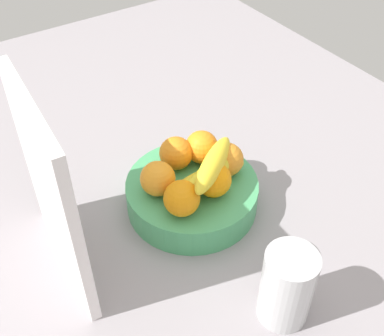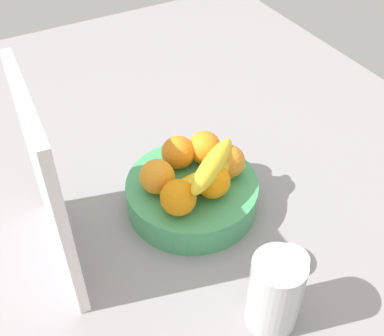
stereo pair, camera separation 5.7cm
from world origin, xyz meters
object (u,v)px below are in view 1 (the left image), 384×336
Objects in this scene: orange_back_right at (227,160)px; orange_front_left at (176,153)px; fruit_bowl at (192,194)px; orange_back_left at (214,180)px; thermos_tumbler at (287,287)px; jar_lid at (295,254)px; banana_bunch at (211,172)px; cutting_board at (51,193)px; orange_front_right at (158,179)px; orange_top_stack at (202,147)px; orange_center at (182,198)px.

orange_front_left is at bearing 45.58° from orange_back_right.
orange_back_left is at bearing -156.78° from fruit_bowl.
jar_lid is at bearing -52.67° from thermos_tumbler.
cutting_board is (3.61, 29.39, 7.43)cm from banana_bunch.
orange_front_left is at bearing -57.20° from orange_front_right.
banana_bunch is 0.49× the size of cutting_board.
jar_lid is (7.53, -9.88, -6.63)cm from thermos_tumbler.
cutting_board is 41.04cm from thermos_tumbler.
orange_back_left is (-10.65, -1.86, 0.00)cm from orange_front_left.
cutting_board is 45.66cm from jar_lid.
orange_top_stack is (-1.24, -5.47, 0.00)cm from orange_front_left.
cutting_board is (-5.49, 27.21, 8.19)cm from orange_front_left.
orange_back_right is 29.60cm from thermos_tumbler.
orange_back_left is 0.96× the size of jar_lid.
orange_front_right is 21.90cm from cutting_board.
orange_front_left is at bearing -74.93° from cutting_board.
orange_front_left and orange_front_right have the same top height.
orange_front_left is 9.39cm from banana_bunch.
orange_center is (-11.47, 5.95, 0.00)cm from orange_front_left.
jar_lid is (-17.28, -6.76, -9.08)cm from orange_back_left.
cutting_board is (0.58, 27.10, 14.82)cm from fruit_bowl.
orange_front_right is at bearing 122.80° from orange_front_left.
banana_bunch is at bearing -93.35° from cutting_board.
orange_top_stack is (6.03, 1.94, 0.00)cm from orange_back_right.
cutting_board is at bearing 74.29° from orange_center.
orange_back_left is at bearing -125.18° from orange_front_right.
orange_back_left is (-4.58, -1.97, 6.63)cm from fruit_bowl.
orange_back_left is (-6.19, -8.78, 0.00)cm from orange_front_right.
orange_front_left is 8.24cm from orange_front_right.
jar_lid is at bearing -158.64° from orange_back_left.
orange_front_right is 0.19× the size of cutting_board.
thermos_tumbler is at bearing -135.46° from cutting_board.
jar_lid is at bearing -118.41° from cutting_board.
thermos_tumbler reaches higher than orange_front_left.
banana_bunch is at bearing -117.02° from orange_front_right.
orange_back_left and orange_top_stack have the same top height.
banana_bunch reaches higher than orange_back_left.
orange_back_right is (4.20, -13.37, 0.00)cm from orange_center.
orange_front_right and orange_back_right have the same top height.
orange_center is 0.39× the size of banana_bunch.
orange_top_stack is at bearing -49.12° from fruit_bowl.
orange_front_right is 1.00× the size of orange_center.
fruit_bowl is at bearing -103.28° from orange_front_right.
orange_back_left is 1.00× the size of orange_back_right.
cutting_board reaches higher than orange_back_left.
fruit_bowl is at bearing -2.25° from thermos_tumbler.
fruit_bowl is 3.88× the size of orange_back_left.
jar_lid is at bearing -146.49° from orange_front_right.
thermos_tumbler is at bearing -169.65° from orange_front_right.
orange_back_left is at bearing -7.17° from thermos_tumbler.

